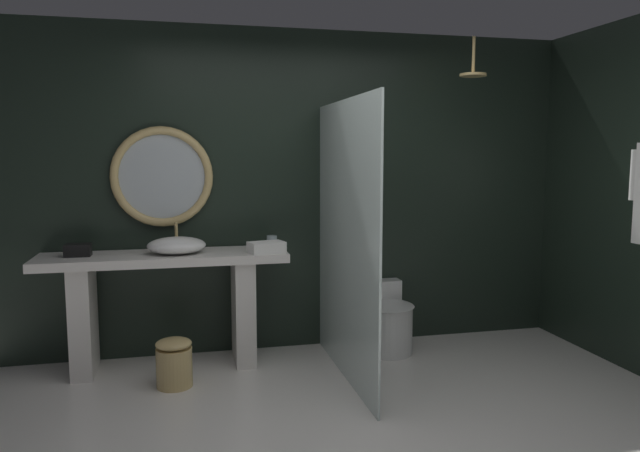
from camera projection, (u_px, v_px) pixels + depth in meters
name	position (u px, v px, depth m)	size (l,w,h in m)	color
ground_plane	(361.00, 450.00, 3.27)	(5.76, 5.76, 0.00)	silver
back_wall_panel	(294.00, 191.00, 4.95)	(4.80, 0.10, 2.60)	black
side_wall_right	(639.00, 196.00, 4.38)	(0.10, 2.47, 2.60)	black
vanity_counter	(165.00, 294.00, 4.49)	(1.82, 0.50, 0.87)	silver
vessel_sink	(177.00, 245.00, 4.44)	(0.43, 0.35, 0.22)	white
tumbler_cup	(272.00, 242.00, 4.66)	(0.08, 0.08, 0.11)	silver
tissue_box	(78.00, 250.00, 4.34)	(0.18, 0.13, 0.09)	black
round_wall_mirror	(162.00, 177.00, 4.61)	(0.77, 0.06, 0.77)	tan
shower_glass_panel	(346.00, 241.00, 4.25)	(0.02, 1.53, 1.98)	silver
rain_shower_head	(473.00, 72.00, 4.61)	(0.20, 0.20, 0.30)	tan
toilet	(383.00, 320.00, 4.94)	(0.43, 0.64, 0.54)	white
waste_bin	(174.00, 362.00, 4.15)	(0.25, 0.25, 0.34)	tan
folded_hand_towel	(266.00, 247.00, 4.48)	(0.26, 0.17, 0.08)	white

